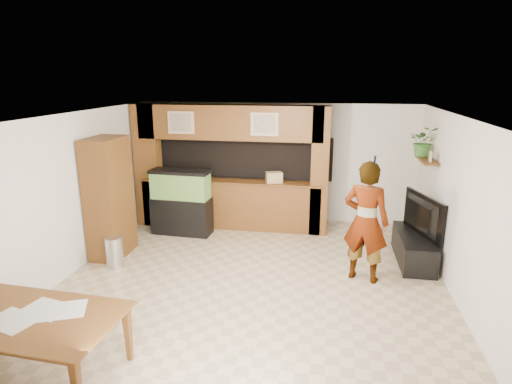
% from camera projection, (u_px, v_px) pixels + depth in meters
% --- Properties ---
extents(floor, '(6.50, 6.50, 0.00)m').
position_uv_depth(floor, '(252.00, 283.00, 6.75)').
color(floor, tan).
rests_on(floor, ground).
extents(ceiling, '(6.50, 6.50, 0.00)m').
position_uv_depth(ceiling, '(252.00, 117.00, 6.06)').
color(ceiling, white).
rests_on(ceiling, wall_back).
extents(wall_back, '(6.00, 0.00, 6.00)m').
position_uv_depth(wall_back, '(278.00, 162.00, 9.49)').
color(wall_back, silver).
rests_on(wall_back, floor).
extents(wall_left, '(0.00, 6.50, 6.50)m').
position_uv_depth(wall_left, '(69.00, 195.00, 6.89)').
color(wall_left, silver).
rests_on(wall_left, floor).
extents(wall_right, '(0.00, 6.50, 6.50)m').
position_uv_depth(wall_right, '(465.00, 215.00, 5.92)').
color(wall_right, silver).
rests_on(wall_right, floor).
extents(partition, '(4.20, 0.99, 2.60)m').
position_uv_depth(partition, '(230.00, 166.00, 9.06)').
color(partition, brown).
rests_on(partition, floor).
extents(wall_clock, '(0.05, 0.25, 0.25)m').
position_uv_depth(wall_clock, '(99.00, 148.00, 7.68)').
color(wall_clock, black).
rests_on(wall_clock, wall_left).
extents(wall_shelf, '(0.25, 0.90, 0.04)m').
position_uv_depth(wall_shelf, '(426.00, 160.00, 7.69)').
color(wall_shelf, brown).
rests_on(wall_shelf, wall_right).
extents(pantry_cabinet, '(0.54, 0.88, 2.14)m').
position_uv_depth(pantry_cabinet, '(109.00, 198.00, 7.57)').
color(pantry_cabinet, brown).
rests_on(pantry_cabinet, floor).
extents(trash_can, '(0.29, 0.29, 0.53)m').
position_uv_depth(trash_can, '(114.00, 252.00, 7.28)').
color(trash_can, '#B2B2B7').
rests_on(trash_can, floor).
extents(aquarium, '(1.21, 0.45, 1.34)m').
position_uv_depth(aquarium, '(181.00, 203.00, 8.72)').
color(aquarium, black).
rests_on(aquarium, floor).
extents(tv_stand, '(0.54, 1.47, 0.49)m').
position_uv_depth(tv_stand, '(414.00, 248.00, 7.50)').
color(tv_stand, black).
rests_on(tv_stand, floor).
extents(television, '(0.54, 1.22, 0.71)m').
position_uv_depth(television, '(417.00, 216.00, 7.34)').
color(television, black).
rests_on(television, tv_stand).
extents(photo_frame, '(0.03, 0.14, 0.19)m').
position_uv_depth(photo_frame, '(430.00, 156.00, 7.40)').
color(photo_frame, tan).
rests_on(photo_frame, wall_shelf).
extents(potted_plant, '(0.53, 0.47, 0.56)m').
position_uv_depth(potted_plant, '(424.00, 141.00, 7.83)').
color(potted_plant, '#376C2B').
rests_on(potted_plant, wall_shelf).
extents(person, '(0.82, 0.67, 1.94)m').
position_uv_depth(person, '(366.00, 222.00, 6.65)').
color(person, olive).
rests_on(person, floor).
extents(microphone, '(0.03, 0.09, 0.15)m').
position_uv_depth(microphone, '(375.00, 160.00, 6.22)').
color(microphone, black).
rests_on(microphone, person).
extents(dining_table, '(2.10, 1.26, 0.71)m').
position_uv_depth(dining_table, '(26.00, 348.00, 4.57)').
color(dining_table, brown).
rests_on(dining_table, floor).
extents(newspaper_a, '(0.59, 0.49, 0.01)m').
position_uv_depth(newspaper_a, '(12.00, 321.00, 4.42)').
color(newspaper_a, silver).
rests_on(newspaper_a, dining_table).
extents(newspaper_b, '(0.64, 0.56, 0.01)m').
position_uv_depth(newspaper_b, '(60.00, 311.00, 4.61)').
color(newspaper_b, silver).
rests_on(newspaper_b, dining_table).
extents(newspaper_c, '(0.56, 0.46, 0.01)m').
position_uv_depth(newspaper_c, '(47.00, 309.00, 4.64)').
color(newspaper_c, silver).
rests_on(newspaper_c, dining_table).
extents(counter_box, '(0.37, 0.31, 0.21)m').
position_uv_depth(counter_box, '(274.00, 177.00, 8.77)').
color(counter_box, tan).
rests_on(counter_box, partition).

